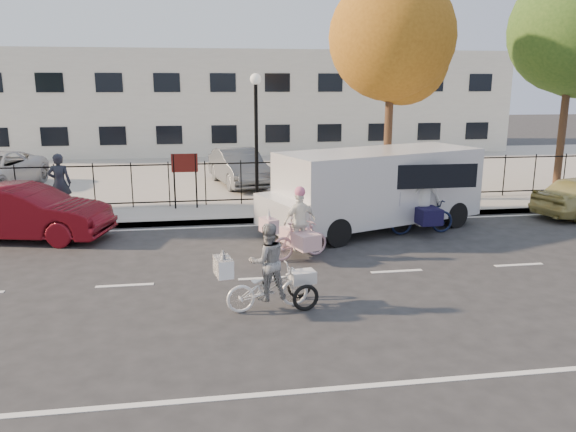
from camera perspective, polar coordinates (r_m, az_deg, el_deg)
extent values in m
plane|color=#333334|center=(12.39, -2.28, -6.34)|extent=(120.00, 120.00, 0.00)
cube|color=#A8A399|center=(17.19, -4.22, -0.48)|extent=(60.00, 0.10, 0.15)
cube|color=#A8A399|center=(18.21, -4.49, 0.30)|extent=(60.00, 2.20, 0.15)
cube|color=#A8A399|center=(26.94, -5.96, 4.53)|extent=(60.00, 15.60, 0.15)
cube|color=silver|center=(36.63, -6.91, 11.42)|extent=(34.00, 10.00, 6.00)
cylinder|color=black|center=(18.59, -3.23, 7.08)|extent=(0.12, 0.12, 4.00)
sphere|color=white|center=(18.48, -3.32, 13.72)|extent=(0.36, 0.36, 0.36)
cylinder|color=black|center=(18.68, -11.47, 3.46)|extent=(0.06, 0.06, 1.80)
cylinder|color=black|center=(18.66, -9.32, 3.54)|extent=(0.06, 0.06, 1.80)
cube|color=#59140F|center=(18.57, -10.47, 5.32)|extent=(0.85, 0.04, 0.60)
imported|color=white|center=(10.64, -2.07, -7.31)|extent=(1.67, 0.83, 0.84)
imported|color=white|center=(10.47, -2.09, -4.65)|extent=(0.80, 0.67, 1.47)
cube|color=white|center=(10.27, -6.59, -5.13)|extent=(0.37, 0.55, 0.34)
cone|color=white|center=(10.31, -6.65, -3.75)|extent=(0.13, 0.13, 0.17)
cone|color=white|center=(10.09, -6.60, -4.12)|extent=(0.13, 0.13, 0.17)
torus|color=black|center=(10.60, 1.81, -8.30)|extent=(0.53, 0.17, 0.52)
torus|color=black|center=(11.20, 1.19, -7.08)|extent=(0.53, 0.17, 0.52)
cube|color=white|center=(10.80, 1.50, -6.20)|extent=(0.52, 0.40, 0.23)
imported|color=#D29FA9|center=(13.63, 1.19, -2.44)|extent=(1.60, 0.94, 0.93)
imported|color=white|center=(13.51, 1.20, -0.51)|extent=(0.93, 0.63, 1.46)
cube|color=#D19FA3|center=(13.12, -1.96, -0.97)|extent=(0.44, 0.58, 0.33)
cone|color=white|center=(13.05, -1.97, 0.30)|extent=(0.11, 0.11, 0.30)
cube|color=#D19FA3|center=(13.62, 1.19, -2.25)|extent=(0.90, 1.31, 0.37)
sphere|color=#D9668C|center=(13.35, 1.22, 2.48)|extent=(0.26, 0.26, 0.26)
imported|color=black|center=(16.31, 13.44, -0.06)|extent=(1.91, 0.77, 0.98)
imported|color=silver|center=(16.18, 13.56, 2.03)|extent=(1.15, 0.71, 1.72)
cube|color=black|center=(15.78, 10.34, 1.88)|extent=(0.37, 0.62, 0.39)
cone|color=yellow|center=(15.92, 10.14, 2.79)|extent=(0.13, 0.26, 0.35)
cone|color=yellow|center=(15.56, 10.61, 2.52)|extent=(0.13, 0.26, 0.35)
cube|color=black|center=(16.28, 13.46, 0.31)|extent=(0.69, 1.46, 0.44)
cube|color=white|center=(16.45, 9.26, 3.18)|extent=(6.32, 4.07, 1.98)
cube|color=white|center=(15.87, -2.02, 0.96)|extent=(1.24, 2.20, 0.88)
cylinder|color=black|center=(15.21, 2.75, -1.09)|extent=(0.82, 0.53, 0.77)
cylinder|color=black|center=(17.05, 1.46, 0.51)|extent=(0.82, 0.53, 0.77)
cylinder|color=black|center=(16.54, 17.06, -0.49)|extent=(0.82, 0.53, 0.77)
cylinder|color=black|center=(18.25, 14.46, 0.94)|extent=(0.82, 0.53, 0.77)
imported|color=#5A0A12|center=(16.81, -25.23, 0.32)|extent=(4.83, 2.64, 1.51)
imported|color=black|center=(19.17, -22.17, 3.12)|extent=(0.69, 0.45, 1.89)
imported|color=#54595D|center=(22.74, -5.02, 4.96)|extent=(2.39, 4.63, 1.45)
imported|color=#ACAFB4|center=(23.43, 7.13, 4.96)|extent=(2.30, 4.04, 1.29)
cylinder|color=#442D1D|center=(20.04, 10.13, 8.32)|extent=(0.28, 0.28, 4.97)
sphere|color=#9F6219|center=(20.02, 10.52, 17.46)|extent=(4.26, 4.26, 4.26)
sphere|color=#9F6219|center=(20.34, 11.62, 15.34)|extent=(3.13, 3.13, 3.13)
cylinder|color=#442D1D|center=(23.33, 26.12, 8.24)|extent=(0.28, 0.28, 5.28)
sphere|color=#385B1E|center=(23.36, 27.01, 16.53)|extent=(4.52, 4.52, 4.52)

